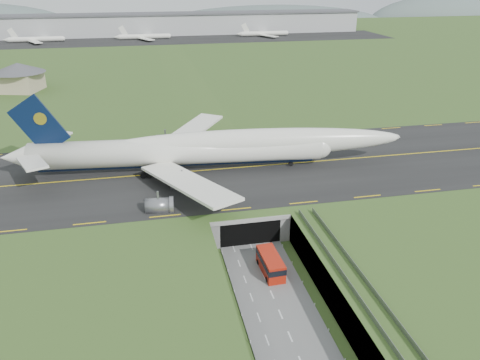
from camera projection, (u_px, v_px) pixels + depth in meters
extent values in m
plane|color=#355421|center=(260.00, 268.00, 84.73)|extent=(900.00, 900.00, 0.00)
cube|color=gray|center=(261.00, 254.00, 83.50)|extent=(800.00, 800.00, 6.00)
cube|color=slate|center=(271.00, 293.00, 77.98)|extent=(12.00, 75.00, 0.20)
cube|color=black|center=(227.00, 169.00, 111.75)|extent=(800.00, 44.00, 0.18)
cube|color=gray|center=(239.00, 196.00, 99.47)|extent=(16.00, 22.00, 1.00)
cube|color=gray|center=(207.00, 210.00, 99.18)|extent=(2.00, 22.00, 6.00)
cube|color=gray|center=(270.00, 203.00, 101.80)|extent=(2.00, 22.00, 6.00)
cube|color=black|center=(244.00, 220.00, 96.22)|extent=(12.00, 12.00, 5.00)
cube|color=#A8A8A3|center=(251.00, 220.00, 89.55)|extent=(17.00, 0.50, 0.80)
cube|color=#A8A8A3|center=(365.00, 298.00, 67.88)|extent=(3.00, 53.00, 0.50)
cube|color=gray|center=(357.00, 295.00, 67.31)|extent=(0.06, 53.00, 1.00)
cube|color=gray|center=(375.00, 293.00, 67.83)|extent=(0.06, 53.00, 1.00)
cylinder|color=#A8A8A3|center=(356.00, 304.00, 71.34)|extent=(0.90, 0.90, 5.60)
cylinder|color=#A8A8A3|center=(327.00, 260.00, 82.06)|extent=(0.90, 0.90, 5.60)
cylinder|color=white|center=(179.00, 151.00, 108.45)|extent=(67.08, 12.66, 6.29)
sphere|color=white|center=(319.00, 146.00, 111.80)|extent=(6.72, 6.72, 6.16)
cone|color=white|center=(16.00, 157.00, 104.81)|extent=(7.42, 6.60, 5.97)
ellipsoid|color=white|center=(256.00, 143.00, 109.69)|extent=(71.22, 12.56, 6.60)
ellipsoid|color=black|center=(315.00, 143.00, 111.38)|extent=(4.64, 3.16, 2.20)
cylinder|color=black|center=(179.00, 161.00, 109.45)|extent=(63.41, 8.71, 2.64)
cube|color=white|center=(187.00, 134.00, 123.32)|extent=(22.69, 27.95, 2.64)
cube|color=white|center=(50.00, 140.00, 111.49)|extent=(9.65, 11.46, 1.01)
cube|color=white|center=(188.00, 182.00, 94.79)|extent=(18.46, 29.63, 2.64)
cube|color=white|center=(32.00, 162.00, 98.12)|extent=(8.22, 11.68, 1.01)
cube|color=black|center=(39.00, 125.00, 102.45)|extent=(12.49, 1.78, 13.90)
cylinder|color=gold|center=(41.00, 118.00, 101.90)|extent=(2.80, 0.95, 2.75)
cylinder|color=slate|center=(183.00, 153.00, 118.64)|extent=(5.39, 3.72, 3.24)
cylinder|color=slate|center=(166.00, 140.00, 127.53)|extent=(5.39, 3.72, 3.24)
cylinder|color=slate|center=(183.00, 183.00, 101.70)|extent=(5.39, 3.72, 3.24)
cylinder|color=slate|center=(159.00, 206.00, 91.87)|extent=(5.39, 3.72, 3.24)
cylinder|color=black|center=(291.00, 164.00, 112.91)|extent=(1.12, 0.59, 1.08)
cube|color=black|center=(161.00, 169.00, 109.73)|extent=(6.52, 7.41, 1.38)
cube|color=#AB1B0B|center=(271.00, 264.00, 82.82)|extent=(3.36, 8.33, 3.29)
cube|color=black|center=(271.00, 261.00, 82.55)|extent=(3.43, 8.44, 1.10)
cube|color=black|center=(270.00, 270.00, 83.38)|extent=(3.13, 7.78, 0.55)
cylinder|color=black|center=(267.00, 280.00, 80.58)|extent=(0.42, 1.00, 0.99)
cylinder|color=black|center=(258.00, 262.00, 85.44)|extent=(0.42, 1.00, 0.99)
cylinder|color=black|center=(283.00, 277.00, 81.20)|extent=(0.42, 1.00, 0.99)
cylinder|color=black|center=(273.00, 260.00, 86.07)|extent=(0.42, 1.00, 0.99)
cube|color=tan|center=(20.00, 82.00, 183.37)|extent=(17.09, 17.09, 7.37)
cone|color=#4C4C51|center=(18.00, 68.00, 181.12)|extent=(25.07, 25.07, 3.69)
cube|color=#B2B2B2|center=(163.00, 24.00, 347.44)|extent=(300.00, 22.00, 15.00)
cube|color=#4C4C51|center=(162.00, 14.00, 344.38)|extent=(302.00, 24.00, 1.20)
cube|color=black|center=(166.00, 40.00, 323.61)|extent=(320.00, 50.00, 0.08)
cylinder|color=white|center=(36.00, 39.00, 311.32)|extent=(34.00, 3.20, 3.20)
cylinder|color=white|center=(144.00, 36.00, 324.57)|extent=(34.00, 3.20, 3.20)
cylinder|color=white|center=(264.00, 33.00, 340.63)|extent=(34.00, 3.20, 3.20)
ellipsoid|color=slate|center=(271.00, 27.00, 493.20)|extent=(260.00, 91.00, 44.00)
ellipsoid|color=slate|center=(441.00, 23.00, 530.56)|extent=(180.00, 63.00, 60.00)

